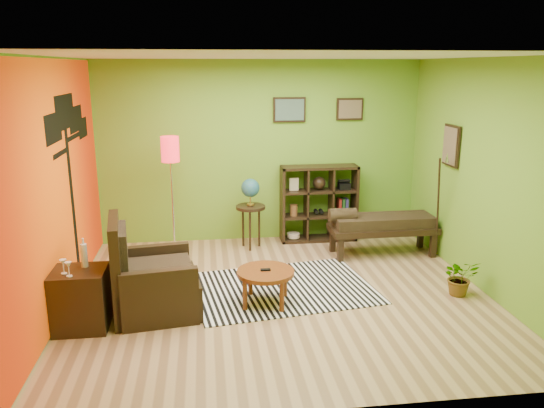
{
  "coord_description": "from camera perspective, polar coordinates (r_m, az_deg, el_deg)",
  "views": [
    {
      "loc": [
        -0.86,
        -5.89,
        2.69
      ],
      "look_at": [
        -0.06,
        0.37,
        1.05
      ],
      "focal_mm": 35.0,
      "sensor_mm": 36.0,
      "label": 1
    }
  ],
  "objects": [
    {
      "name": "zebra_rug",
      "position": [
        6.71,
        1.15,
        -9.01
      ],
      "size": [
        2.4,
        1.87,
        0.01
      ],
      "primitive_type": "cube",
      "rotation": [
        0.0,
        0.0,
        0.14
      ],
      "color": "white",
      "rests_on": "ground"
    },
    {
      "name": "potted_plant",
      "position": [
        6.86,
        19.54,
        -7.8
      ],
      "size": [
        0.42,
        0.46,
        0.36
      ],
      "primitive_type": "imported",
      "rotation": [
        0.0,
        0.0,
        -0.02
      ],
      "color": "#26661E",
      "rests_on": "ground"
    },
    {
      "name": "floor_lamp",
      "position": [
        7.59,
        -10.85,
        4.65
      ],
      "size": [
        0.26,
        0.26,
        1.75
      ],
      "color": "silver",
      "rests_on": "ground"
    },
    {
      "name": "globe_table",
      "position": [
        7.93,
        -2.34,
        0.88
      ],
      "size": [
        0.44,
        0.44,
        1.08
      ],
      "color": "black",
      "rests_on": "ground"
    },
    {
      "name": "bench",
      "position": [
        7.89,
        11.55,
        -2.15
      ],
      "size": [
        1.59,
        0.57,
        0.72
      ],
      "color": "black",
      "rests_on": "ground"
    },
    {
      "name": "coffee_table",
      "position": [
        6.18,
        -0.7,
        -7.65
      ],
      "size": [
        0.67,
        0.67,
        0.43
      ],
      "color": "brown",
      "rests_on": "ground"
    },
    {
      "name": "side_cabinet",
      "position": [
        5.99,
        -19.86,
        -9.57
      ],
      "size": [
        0.55,
        0.5,
        0.96
      ],
      "color": "black",
      "rests_on": "ground"
    },
    {
      "name": "room_shell",
      "position": [
        6.02,
        0.1,
        6.06
      ],
      "size": [
        5.04,
        4.54,
        2.82
      ],
      "color": "#69A22B",
      "rests_on": "ground"
    },
    {
      "name": "armchair",
      "position": [
        6.14,
        -12.98,
        -8.37
      ],
      "size": [
        1.04,
        1.04,
        1.11
      ],
      "color": "black",
      "rests_on": "ground"
    },
    {
      "name": "ground",
      "position": [
        6.53,
        0.93,
        -9.76
      ],
      "size": [
        5.0,
        5.0,
        0.0
      ],
      "primitive_type": "plane",
      "color": "tan",
      "rests_on": "ground"
    },
    {
      "name": "cube_shelf",
      "position": [
        8.38,
        5.14,
        0.07
      ],
      "size": [
        1.2,
        0.35,
        1.2
      ],
      "color": "black",
      "rests_on": "ground"
    }
  ]
}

